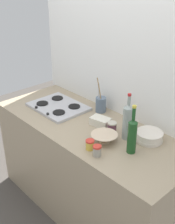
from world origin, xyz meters
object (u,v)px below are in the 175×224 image
(condiment_jar_front, at_px, (112,127))
(utensil_crock, at_px, (101,104))
(plate_stack, at_px, (149,136))
(mixing_bowl, at_px, (104,137))
(stovetop_hob, at_px, (58,106))
(wine_bottle_mid_left, at_px, (132,135))
(wine_bottle_leftmost, at_px, (128,121))
(condiment_jar_rear, at_px, (97,151))
(condiment_jar_spare, at_px, (90,145))
(butter_dish, at_px, (101,122))

(condiment_jar_front, bearing_deg, utensil_crock, 149.02)
(plate_stack, distance_m, utensil_crock, 0.59)
(plate_stack, height_order, mixing_bowl, plate_stack)
(stovetop_hob, relative_size, condiment_jar_front, 6.12)
(mixing_bowl, bearing_deg, wine_bottle_mid_left, 10.14)
(wine_bottle_leftmost, bearing_deg, condiment_jar_rear, -88.06)
(wine_bottle_mid_left, distance_m, condiment_jar_rear, 0.26)
(stovetop_hob, distance_m, condiment_jar_spare, 0.73)
(mixing_bowl, height_order, butter_dish, butter_dish)
(butter_dish, bearing_deg, mixing_bowl, -38.60)
(condiment_jar_spare, bearing_deg, plate_stack, 62.10)
(condiment_jar_front, bearing_deg, wine_bottle_leftmost, 5.40)
(plate_stack, xyz_separation_m, wine_bottle_leftmost, (-0.13, -0.10, 0.11))
(mixing_bowl, distance_m, butter_dish, 0.25)
(wine_bottle_leftmost, distance_m, condiment_jar_front, 0.18)
(stovetop_hob, bearing_deg, butter_dish, 6.55)
(wine_bottle_mid_left, relative_size, condiment_jar_rear, 4.59)
(utensil_crock, xyz_separation_m, condiment_jar_spare, (0.37, -0.48, -0.03))
(condiment_jar_front, xyz_separation_m, condiment_jar_spare, (0.06, -0.29, -0.00))
(condiment_jar_front, bearing_deg, butter_dish, 176.72)
(butter_dish, xyz_separation_m, condiment_jar_rear, (0.29, -0.32, 0.01))
(stovetop_hob, relative_size, mixing_bowl, 2.50)
(butter_dish, bearing_deg, wine_bottle_leftmost, 1.16)
(wine_bottle_leftmost, bearing_deg, butter_dish, -178.84)
(plate_stack, relative_size, wine_bottle_leftmost, 0.57)
(mixing_bowl, relative_size, utensil_crock, 0.61)
(wine_bottle_leftmost, bearing_deg, plate_stack, 35.52)
(stovetop_hob, xyz_separation_m, condiment_jar_rear, (0.78, -0.26, 0.03))
(butter_dish, relative_size, condiment_jar_front, 1.96)
(condiment_jar_front, bearing_deg, stovetop_hob, -175.53)
(plate_stack, bearing_deg, wine_bottle_mid_left, -88.25)
(butter_dish, xyz_separation_m, condiment_jar_spare, (0.20, -0.30, 0.00))
(mixing_bowl, height_order, condiment_jar_spare, condiment_jar_spare)
(stovetop_hob, bearing_deg, utensil_crock, 36.53)
(condiment_jar_rear, height_order, condiment_jar_spare, condiment_jar_rear)
(stovetop_hob, distance_m, plate_stack, 0.92)
(stovetop_hob, bearing_deg, condiment_jar_front, 4.47)
(wine_bottle_leftmost, distance_m, butter_dish, 0.30)
(condiment_jar_front, bearing_deg, plate_stack, 21.68)
(wine_bottle_mid_left, xyz_separation_m, condiment_jar_spare, (-0.22, -0.19, -0.10))
(condiment_jar_front, bearing_deg, wine_bottle_mid_left, -20.58)
(wine_bottle_leftmost, height_order, condiment_jar_rear, wine_bottle_leftmost)
(stovetop_hob, distance_m, butter_dish, 0.50)
(wine_bottle_leftmost, relative_size, utensil_crock, 1.11)
(wine_bottle_leftmost, xyz_separation_m, condiment_jar_rear, (0.01, -0.33, -0.11))
(plate_stack, distance_m, butter_dish, 0.42)
(butter_dish, relative_size, utensil_crock, 0.49)
(stovetop_hob, xyz_separation_m, wine_bottle_leftmost, (0.77, 0.06, 0.13))
(stovetop_hob, relative_size, wine_bottle_mid_left, 1.39)
(stovetop_hob, relative_size, plate_stack, 2.41)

